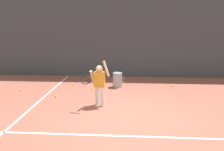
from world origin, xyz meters
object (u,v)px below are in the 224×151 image
at_px(tennis_ball_0, 92,88).
at_px(tennis_ball_4, 124,78).
at_px(tennis_ball_3, 56,96).
at_px(tennis_ball_6, 123,82).
at_px(tennis_ball_5, 21,90).
at_px(tennis_ball_2, 172,86).
at_px(tennis_player, 99,82).
at_px(ball_hopper, 118,80).
at_px(tennis_ball_7, 73,84).

xyz_separation_m(tennis_ball_0, tennis_ball_4, (1.21, 1.63, 0.00)).
bearing_deg(tennis_ball_0, tennis_ball_3, -136.68).
bearing_deg(tennis_ball_4, tennis_ball_6, -92.52).
distance_m(tennis_ball_4, tennis_ball_5, 4.24).
bearing_deg(tennis_ball_2, tennis_player, -141.06).
relative_size(tennis_player, tennis_ball_0, 20.46).
distance_m(tennis_ball_0, tennis_ball_2, 3.15).
bearing_deg(tennis_ball_4, tennis_ball_0, -126.71).
relative_size(tennis_ball_4, tennis_ball_5, 1.00).
bearing_deg(tennis_ball_6, tennis_ball_0, -140.95).
xyz_separation_m(tennis_ball_3, tennis_ball_4, (2.24, 2.60, 0.00)).
distance_m(tennis_player, tennis_ball_3, 1.77).
bearing_deg(tennis_ball_6, ball_hopper, -110.49).
height_order(tennis_player, tennis_ball_0, tennis_player).
bearing_deg(tennis_ball_3, tennis_ball_2, 20.06).
bearing_deg(tennis_ball_2, ball_hopper, -175.09).
distance_m(tennis_ball_3, tennis_ball_4, 3.44).
distance_m(tennis_ball_0, tennis_ball_3, 1.42).
bearing_deg(tennis_player, ball_hopper, 86.42).
height_order(tennis_player, tennis_ball_7, tennis_player).
bearing_deg(tennis_ball_3, tennis_ball_4, 49.19).
bearing_deg(tennis_ball_3, tennis_ball_6, 41.11).
relative_size(tennis_ball_2, tennis_ball_5, 1.00).
bearing_deg(ball_hopper, tennis_player, -103.77).
xyz_separation_m(tennis_player, ball_hopper, (0.47, 1.94, -0.44)).
xyz_separation_m(tennis_ball_0, tennis_ball_3, (-1.03, -0.97, 0.00)).
relative_size(tennis_ball_3, tennis_ball_4, 1.00).
xyz_separation_m(ball_hopper, tennis_ball_3, (-1.99, -1.33, -0.26)).
relative_size(tennis_player, tennis_ball_6, 20.46).
xyz_separation_m(tennis_ball_5, tennis_ball_6, (3.73, 1.31, 0.00)).
distance_m(ball_hopper, tennis_ball_3, 2.40).
distance_m(tennis_ball_2, tennis_ball_6, 1.97).
height_order(ball_hopper, tennis_ball_0, ball_hopper).
bearing_deg(ball_hopper, tennis_ball_0, -159.71).
xyz_separation_m(tennis_ball_0, tennis_ball_2, (3.11, 0.54, 0.00)).
height_order(tennis_ball_5, tennis_ball_7, same).
xyz_separation_m(ball_hopper, tennis_ball_0, (-0.96, -0.35, -0.26)).
bearing_deg(tennis_ball_3, tennis_ball_7, 82.29).
bearing_deg(tennis_ball_5, tennis_ball_2, 8.92).
xyz_separation_m(tennis_ball_2, tennis_ball_4, (-1.89, 1.09, 0.00)).
relative_size(ball_hopper, tennis_ball_6, 8.52).
relative_size(tennis_player, ball_hopper, 2.40).
height_order(tennis_ball_2, tennis_ball_6, same).
xyz_separation_m(tennis_ball_4, tennis_ball_5, (-3.76, -1.98, 0.00)).
bearing_deg(tennis_ball_6, tennis_player, -105.42).
bearing_deg(tennis_ball_7, tennis_ball_3, -97.71).
distance_m(tennis_ball_6, tennis_ball_7, 2.08).
relative_size(tennis_ball_0, tennis_ball_2, 1.00).
bearing_deg(tennis_player, tennis_ball_6, 84.78).
xyz_separation_m(tennis_player, tennis_ball_3, (-1.51, 0.61, -0.69)).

